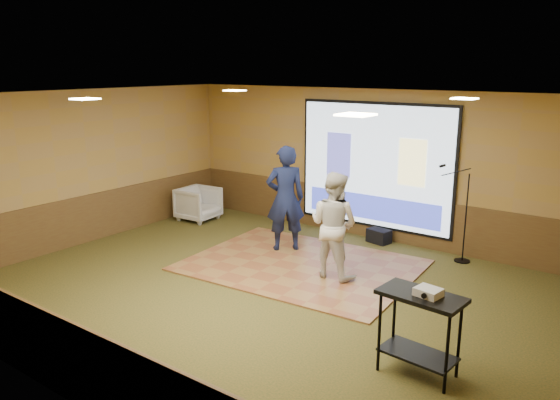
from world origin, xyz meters
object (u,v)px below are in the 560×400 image
Objects in this scene: duffel_bag at (379,236)px; player_right at (334,225)px; av_table at (420,318)px; banquet_chair at (199,204)px; projector_screen at (374,167)px; player_left at (285,198)px; dance_floor at (301,265)px; projector at (428,292)px; mic_stand at (461,235)px.

player_right is at bearing -84.86° from duffel_bag.
banquet_chair is at bearing 154.19° from av_table.
projector_screen reaches higher than player_left.
av_table is at bearing 100.23° from player_left.
projector_screen is 5.14m from av_table.
player_right reaches higher than dance_floor.
banquet_chair is (-2.83, 0.56, -0.65)m from player_left.
av_table is 2.24× the size of duffel_bag.
projector_screen reaches higher than projector.
projector is at bearing -34.26° from dance_floor.
av_table is 0.56× the size of mic_stand.
duffel_bag is at bearing -174.62° from player_left.
mic_stand is (1.45, 2.03, -0.42)m from player_right.
projector_screen is at bearing 160.50° from mic_stand.
projector is 0.15× the size of mic_stand.
projector_screen is 2.16m from mic_stand.
banquet_chair is (-4.26, 1.20, -0.53)m from player_right.
dance_floor is 4.65× the size of banquet_chair.
mic_stand is 5.77m from banquet_chair.
player_right is at bearing -108.69° from banquet_chair.
duffel_bag is (0.26, -0.19, -1.34)m from projector_screen.
projector is (0.08, -0.01, 0.34)m from av_table.
projector_screen is 3.38× the size of av_table.
projector is at bearing 100.71° from player_left.
player_right is 4.03× the size of duffel_bag.
player_left is at bearing -22.60° from player_right.
projector is 4.91m from duffel_bag.
projector is 7.37m from banquet_chair.
av_table is at bearing -57.34° from projector_screen.
projector_screen reaches higher than mic_stand.
projector_screen reaches higher than dance_floor.
mic_stand is at bearing 160.95° from player_left.
banquet_chair is at bearing 177.16° from mic_stand.
player_left is 1.14× the size of mic_stand.
dance_floor is 2.22× the size of mic_stand.
av_table reaches higher than duffel_bag.
duffel_bag reaches higher than dance_floor.
duffel_bag is (-2.56, 4.09, -0.89)m from projector.
mic_stand is (2.88, 1.39, -0.53)m from player_left.
player_right reaches higher than banquet_chair.
player_right is 6.59× the size of projector.
mic_stand is 2.10× the size of banquet_chair.
player_right is 2.13× the size of banquet_chair.
banquet_chair reaches higher than duffel_bag.
mic_stand is at bearing 112.40° from projector.
projector_screen is 4.11m from banquet_chair.
dance_floor is 1.94× the size of player_left.
dance_floor is 3.72m from banquet_chair.
banquet_chair is (-6.55, 3.17, -0.31)m from av_table.
mic_stand reaches higher than duffel_bag.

